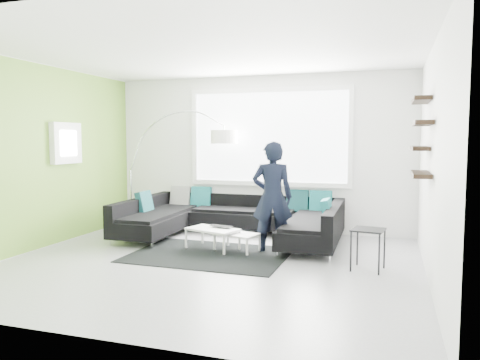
# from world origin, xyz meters

# --- Properties ---
(ground) EXTENTS (5.50, 5.50, 0.00)m
(ground) POSITION_xyz_m (0.00, 0.00, 0.00)
(ground) COLOR gray
(ground) RESTS_ON ground
(room_shell) EXTENTS (5.54, 5.04, 2.82)m
(room_shell) POSITION_xyz_m (0.04, 0.21, 1.81)
(room_shell) COLOR white
(room_shell) RESTS_ON ground
(sectional_sofa) EXTENTS (3.54, 2.22, 0.76)m
(sectional_sofa) POSITION_xyz_m (-0.17, 1.52, 0.33)
(sectional_sofa) COLOR black
(sectional_sofa) RESTS_ON ground
(rug) EXTENTS (2.23, 1.63, 0.01)m
(rug) POSITION_xyz_m (-0.16, 0.43, 0.01)
(rug) COLOR black
(rug) RESTS_ON ground
(coffee_table) EXTENTS (1.11, 0.84, 0.32)m
(coffee_table) POSITION_xyz_m (-0.04, 0.78, 0.16)
(coffee_table) COLOR white
(coffee_table) RESTS_ON ground
(arc_lamp) EXTENTS (2.05, 0.71, 2.17)m
(arc_lamp) POSITION_xyz_m (-2.26, 1.83, 1.09)
(arc_lamp) COLOR silver
(arc_lamp) RESTS_ON ground
(side_table) EXTENTS (0.44, 0.44, 0.53)m
(side_table) POSITION_xyz_m (2.05, 0.34, 0.27)
(side_table) COLOR black
(side_table) RESTS_ON ground
(person) EXTENTS (0.76, 0.64, 1.63)m
(person) POSITION_xyz_m (0.65, 0.92, 0.82)
(person) COLOR black
(person) RESTS_ON ground
(laptop) EXTENTS (0.43, 0.34, 0.03)m
(laptop) POSITION_xyz_m (-0.15, 0.83, 0.34)
(laptop) COLOR black
(laptop) RESTS_ON coffee_table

